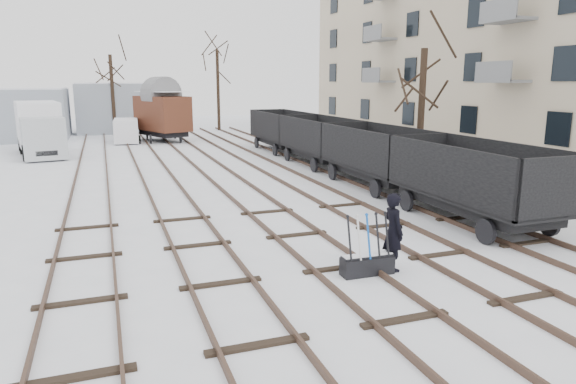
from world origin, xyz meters
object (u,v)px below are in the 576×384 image
object	(u,v)px
ground_frame	(367,263)
worker	(393,232)
lorry	(39,128)
box_van_wagon	(162,112)
freight_wagon_a	(473,193)
panel_van	(126,130)

from	to	relation	value
ground_frame	worker	world-z (taller)	worker
worker	lorry	bearing A→B (deg)	24.38
ground_frame	lorry	xyz separation A→B (m)	(-9.58, 25.51, 1.44)
worker	lorry	distance (m)	27.43
box_van_wagon	worker	bearing A→B (deg)	-107.61
lorry	ground_frame	bearing A→B (deg)	-79.21
freight_wagon_a	box_van_wagon	xyz separation A→B (m)	(-6.89, 27.85, 1.24)
panel_van	worker	bearing A→B (deg)	-77.75
box_van_wagon	panel_van	xyz separation A→B (m)	(-2.76, 0.07, -1.32)
box_van_wagon	lorry	distance (m)	9.82
freight_wagon_a	box_van_wagon	bearing A→B (deg)	103.90
worker	panel_van	distance (m)	31.23
worker	lorry	size ratio (longest dim) A/B	0.26
worker	lorry	world-z (taller)	lorry
ground_frame	worker	distance (m)	1.02
freight_wagon_a	worker	bearing A→B (deg)	-148.42
worker	freight_wagon_a	bearing A→B (deg)	-56.16
freight_wagon_a	panel_van	bearing A→B (deg)	109.07
ground_frame	worker	size ratio (longest dim) A/B	0.77
ground_frame	box_van_wagon	distance (m)	30.97
ground_frame	box_van_wagon	size ratio (longest dim) A/B	0.26
worker	panel_van	bearing A→B (deg)	11.25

